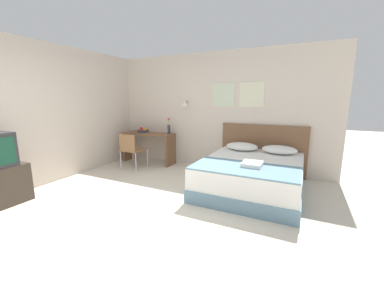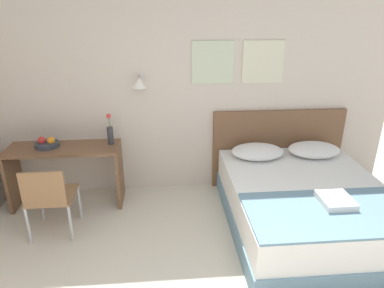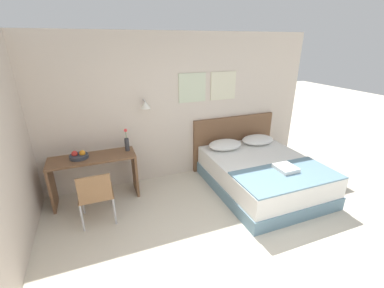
{
  "view_description": "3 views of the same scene",
  "coord_description": "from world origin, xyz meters",
  "views": [
    {
      "loc": [
        2.05,
        -2.39,
        1.62
      ],
      "look_at": [
        0.29,
        1.26,
        0.83
      ],
      "focal_mm": 22.0,
      "sensor_mm": 36.0,
      "label": 1
    },
    {
      "loc": [
        -0.27,
        -1.49,
        2.35
      ],
      "look_at": [
        0.01,
        1.74,
        1.04
      ],
      "focal_mm": 32.0,
      "sensor_mm": 36.0,
      "label": 2
    },
    {
      "loc": [
        -1.36,
        -1.62,
        2.49
      ],
      "look_at": [
        0.05,
        1.99,
        0.92
      ],
      "focal_mm": 24.0,
      "sensor_mm": 36.0,
      "label": 3
    }
  ],
  "objects": [
    {
      "name": "bed",
      "position": [
        1.27,
        1.67,
        0.28
      ],
      "size": [
        1.67,
        2.03,
        0.56
      ],
      "color": "#66899E",
      "rests_on": "ground_plane"
    },
    {
      "name": "pillow_right",
      "position": [
        1.64,
        2.4,
        0.63
      ],
      "size": [
        0.66,
        0.48,
        0.16
      ],
      "color": "white",
      "rests_on": "bed"
    },
    {
      "name": "folded_towel_near_foot",
      "position": [
        1.35,
        1.23,
        0.61
      ],
      "size": [
        0.3,
        0.33,
        0.06
      ],
      "color": "white",
      "rests_on": "throw_blanket"
    },
    {
      "name": "wall_left",
      "position": [
        -2.38,
        -0.13,
        1.32
      ],
      "size": [
        0.06,
        5.75,
        2.65
      ],
      "color": "beige",
      "rests_on": "ground_plane"
    },
    {
      "name": "fruit_bowl",
      "position": [
        -1.68,
        2.45,
        0.81
      ],
      "size": [
        0.28,
        0.28,
        0.13
      ],
      "color": "#333842",
      "rests_on": "desk"
    },
    {
      "name": "wall_back",
      "position": [
        0.01,
        2.78,
        1.33
      ],
      "size": [
        5.5,
        0.31,
        2.65
      ],
      "color": "beige",
      "rests_on": "ground_plane"
    },
    {
      "name": "pillow_left",
      "position": [
        0.9,
        2.4,
        0.63
      ],
      "size": [
        0.66,
        0.48,
        0.16
      ],
      "color": "white",
      "rests_on": "bed"
    },
    {
      "name": "ground_plane",
      "position": [
        0.0,
        0.0,
        0.0
      ],
      "size": [
        24.0,
        24.0,
        0.0
      ],
      "primitive_type": "plane",
      "color": "beige"
    },
    {
      "name": "desk",
      "position": [
        -1.49,
        2.42,
        0.55
      ],
      "size": [
        1.33,
        0.48,
        0.77
      ],
      "color": "brown",
      "rests_on": "ground_plane"
    },
    {
      "name": "throw_blanket",
      "position": [
        1.27,
        1.08,
        0.57
      ],
      "size": [
        1.62,
        0.81,
        0.02
      ],
      "color": "#66899E",
      "rests_on": "bed"
    },
    {
      "name": "flower_vase",
      "position": [
        -0.93,
        2.48,
        0.91
      ],
      "size": [
        0.07,
        0.07,
        0.39
      ],
      "color": "#333338",
      "rests_on": "desk"
    },
    {
      "name": "headboard",
      "position": [
        1.27,
        2.72,
        0.54
      ],
      "size": [
        1.79,
        0.06,
        1.07
      ],
      "color": "brown",
      "rests_on": "ground_plane"
    },
    {
      "name": "desk_chair",
      "position": [
        -1.5,
        1.74,
        0.5
      ],
      "size": [
        0.47,
        0.47,
        0.83
      ],
      "color": "#8E6642",
      "rests_on": "ground_plane"
    }
  ]
}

